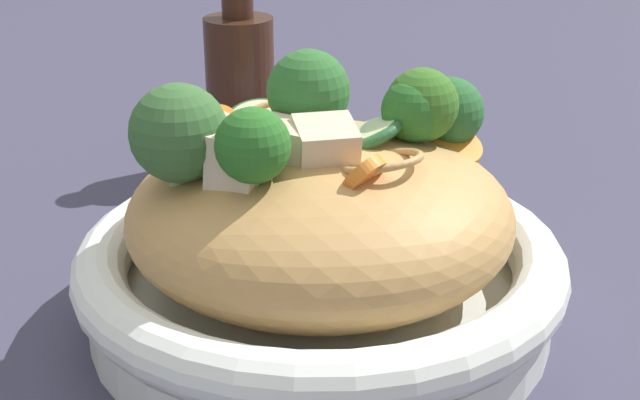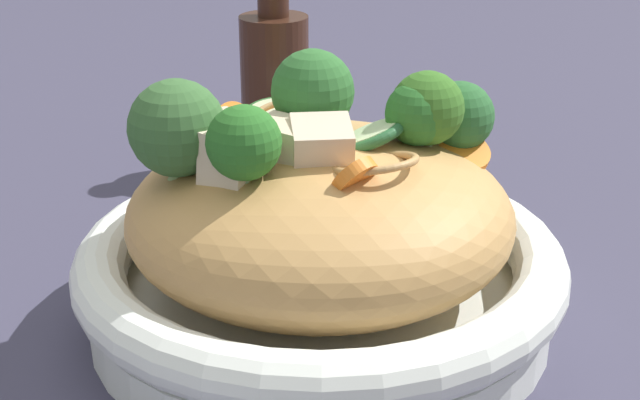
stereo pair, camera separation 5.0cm
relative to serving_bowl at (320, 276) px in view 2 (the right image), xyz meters
The scene contains 8 objects.
ground_plane 0.03m from the serving_bowl, ahead, with size 3.00×3.00×0.00m, color #3B384D.
serving_bowl is the anchor object (origin of this frame).
noodle_heap 0.04m from the serving_bowl, 137.50° to the left, with size 0.21×0.21×0.09m.
broccoli_florets 0.09m from the serving_bowl, 159.14° to the left, with size 0.11×0.21×0.07m.
carrot_coins 0.07m from the serving_bowl, 123.44° to the left, with size 0.15×0.12×0.04m.
zucchini_slices 0.08m from the serving_bowl, 149.54° to the left, with size 0.15×0.07×0.04m.
chicken_chunks 0.09m from the serving_bowl, 108.83° to the right, with size 0.10×0.08×0.03m.
soy_sauce_bottle 0.26m from the serving_bowl, 154.14° to the left, with size 0.05×0.05×0.16m.
Camera 2 is at (0.38, -0.26, 0.27)m, focal length 51.74 mm.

